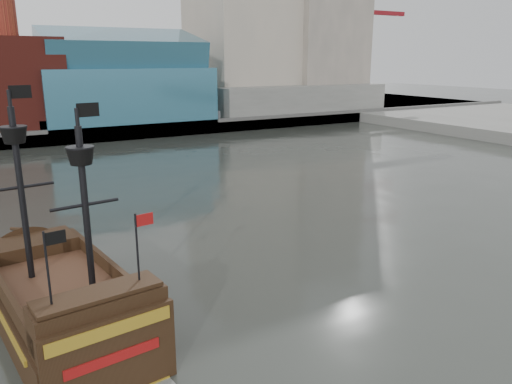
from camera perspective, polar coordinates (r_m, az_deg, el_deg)
ground at (r=31.16m, az=4.02°, el=-11.08°), size 400.00×400.00×0.00m
promenade_far at (r=116.88m, az=-22.22°, el=7.70°), size 220.00×60.00×2.00m
seawall at (r=87.93m, az=-19.42°, el=6.08°), size 220.00×1.00×2.60m
skyline at (r=110.23m, az=-20.07°, el=19.84°), size 149.00×45.00×62.00m
crane_a at (r=141.40m, az=12.51°, el=16.90°), size 22.50×4.00×32.25m
crane_b at (r=155.16m, az=12.60°, el=15.39°), size 19.10×4.00×26.25m
pirate_ship at (r=28.17m, az=-21.10°, el=-12.37°), size 7.46×18.36×13.36m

